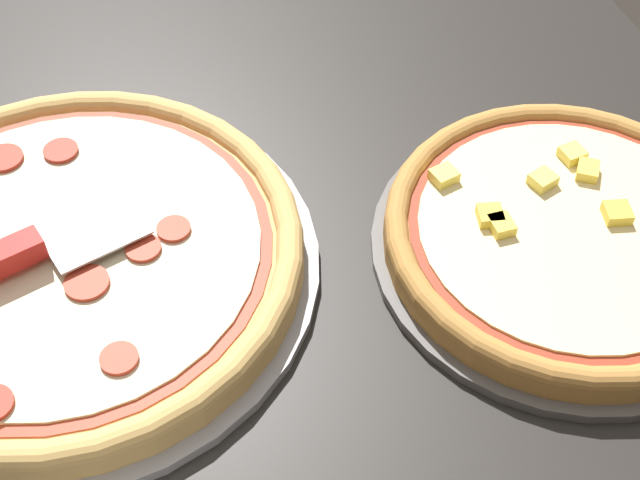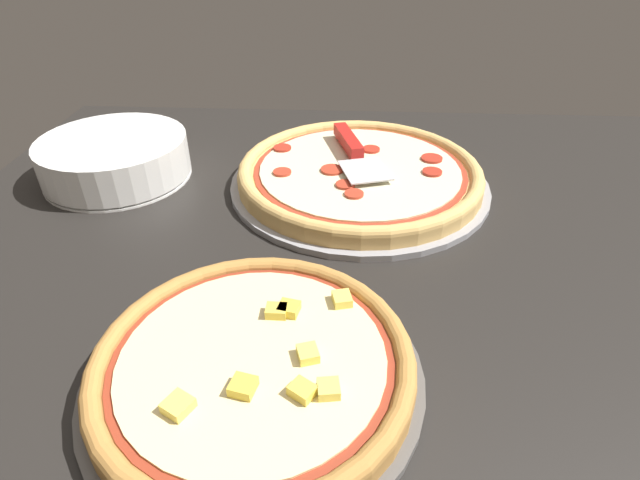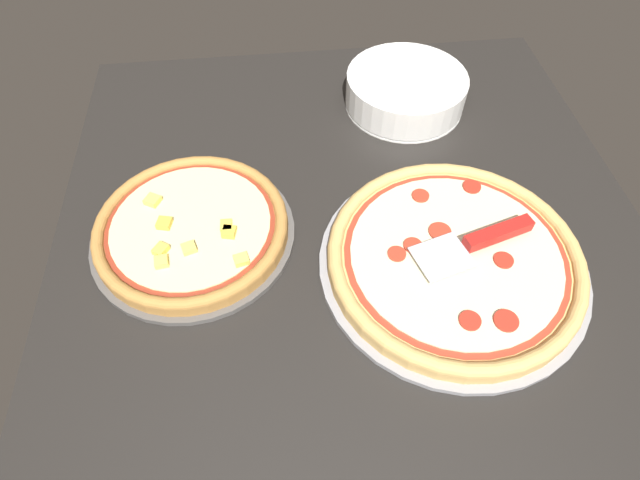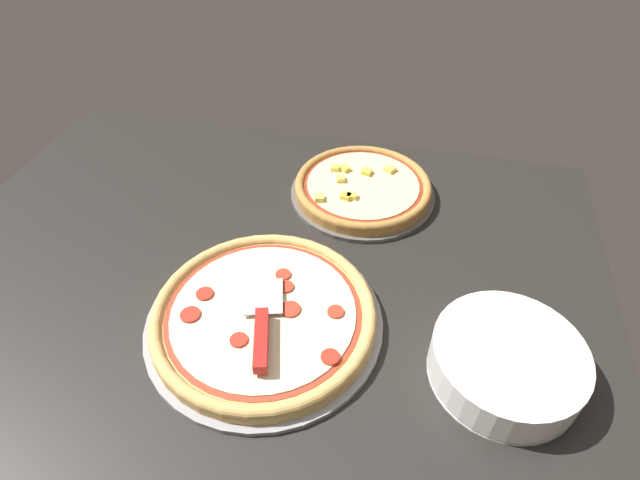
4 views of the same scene
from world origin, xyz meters
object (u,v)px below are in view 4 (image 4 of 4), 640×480
Objects in this scene: pizza_back at (363,186)px; plate_stack at (506,362)px; pizza_front at (264,314)px; serving_spatula at (262,330)px.

pizza_back is 52.25cm from plate_stack.
pizza_front is 42.68cm from pizza_back.
plate_stack is at bearing -1.50° from pizza_front.
pizza_front is 1.64× the size of plate_stack.
serving_spatula is at bearing -174.39° from plate_stack.
pizza_front is 5.72cm from serving_spatula.
plate_stack is at bearing 5.61° from serving_spatula.
pizza_back is 47.29cm from serving_spatula.
pizza_back is 1.55× the size of serving_spatula.
serving_spatula is (-9.36, -46.30, 2.36)cm from pizza_back.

